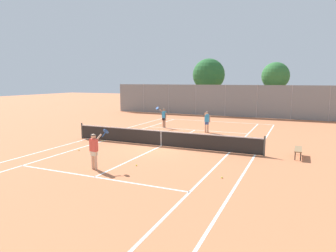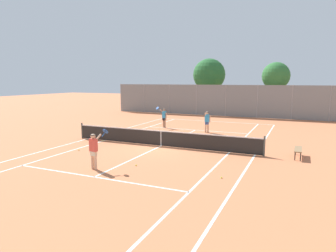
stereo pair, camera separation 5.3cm
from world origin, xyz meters
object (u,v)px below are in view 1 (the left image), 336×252
loose_tennis_ball_2 (136,165)px  tree_behind_right (275,77)px  player_far_left (164,117)px  player_near_side (94,149)px  loose_tennis_ball_1 (79,150)px  tree_behind_left (209,76)px  player_far_right (207,121)px  loose_tennis_ball_5 (170,145)px  courtside_bench (298,150)px  tennis_net (161,138)px  loose_tennis_ball_0 (222,178)px  loose_tennis_ball_3 (103,140)px

loose_tennis_ball_2 → tree_behind_right: size_ratio=0.01×
player_far_left → tree_behind_right: (7.68, 12.05, 3.35)m
player_near_side → loose_tennis_ball_1: size_ratio=26.88×
tree_behind_left → loose_tennis_ball_1: bearing=-91.9°
player_near_side → player_far_left: same height
loose_tennis_ball_1 → tree_behind_left: tree_behind_left is taller
player_far_right → tree_behind_left: tree_behind_left is taller
player_far_right → loose_tennis_ball_2: size_ratio=24.24×
loose_tennis_ball_5 → courtside_bench: 7.13m
player_near_side → loose_tennis_ball_5: bearing=78.7°
tennis_net → player_near_side: bearing=-97.2°
player_far_left → tree_behind_left: size_ratio=0.27×
loose_tennis_ball_0 → loose_tennis_ball_3: size_ratio=1.00×
player_far_right → tree_behind_right: bearing=73.8°
tennis_net → loose_tennis_ball_1: bearing=-142.1°
tree_behind_left → tree_behind_right: size_ratio=1.12×
tennis_net → loose_tennis_ball_3: 4.15m
tree_behind_left → tree_behind_right: 8.06m
loose_tennis_ball_3 → courtside_bench: bearing=2.8°
player_near_side → loose_tennis_ball_2: (1.45, 1.18, -0.89)m
loose_tennis_ball_5 → courtside_bench: size_ratio=0.04×
tennis_net → tree_behind_right: bearing=75.2°
player_near_side → tree_behind_left: tree_behind_left is taller
courtside_bench → tree_behind_left: tree_behind_left is taller
loose_tennis_ball_0 → tree_behind_left: size_ratio=0.01×
player_far_right → loose_tennis_ball_2: 10.03m
loose_tennis_ball_5 → tree_behind_left: (-3.43, 20.06, 4.42)m
player_far_left → loose_tennis_ball_0: 13.33m
player_far_left → tree_behind_right: tree_behind_right is taller
player_near_side → loose_tennis_ball_0: bearing=10.7°
player_near_side → loose_tennis_ball_5: player_near_side is taller
loose_tennis_ball_2 → loose_tennis_ball_0: bearing=-2.0°
tennis_net → courtside_bench: tennis_net is taller
player_far_left → loose_tennis_ball_1: 9.51m
courtside_bench → tree_behind_left: (-10.55, 19.90, 4.05)m
loose_tennis_ball_2 → tree_behind_left: tree_behind_left is taller
player_far_left → loose_tennis_ball_3: size_ratio=26.88×
player_far_right → loose_tennis_ball_5: 5.54m
loose_tennis_ball_3 → loose_tennis_ball_5: size_ratio=1.00×
loose_tennis_ball_0 → tree_behind_left: (-7.78, 24.75, 4.42)m
player_near_side → loose_tennis_ball_2: 2.07m
player_far_right → courtside_bench: bearing=-39.4°
player_far_left → loose_tennis_ball_0: size_ratio=26.88×
player_near_side → loose_tennis_ball_3: player_near_side is taller
player_far_right → tree_behind_right: 13.80m
loose_tennis_ball_1 → tree_behind_right: 23.52m
tree_behind_left → loose_tennis_ball_0: bearing=-72.5°
tennis_net → player_far_left: bearing=113.3°
player_near_side → loose_tennis_ball_2: player_near_side is taller
tree_behind_right → loose_tennis_ball_5: bearing=-103.6°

